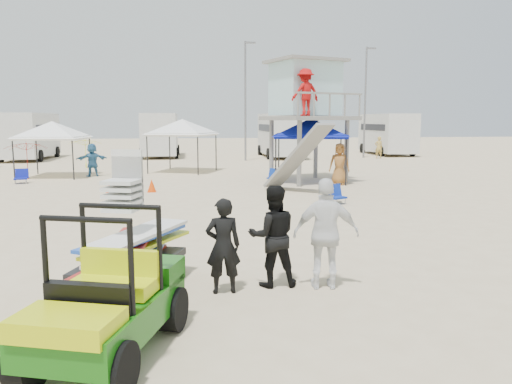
{
  "coord_description": "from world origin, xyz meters",
  "views": [
    {
      "loc": [
        -0.87,
        -7.15,
        2.79
      ],
      "look_at": [
        0.5,
        3.0,
        1.3
      ],
      "focal_mm": 35.0,
      "sensor_mm": 36.0,
      "label": 1
    }
  ],
  "objects": [
    {
      "name": "ground",
      "position": [
        0.0,
        0.0,
        0.0
      ],
      "size": [
        140.0,
        140.0,
        0.0
      ],
      "primitive_type": "plane",
      "color": "beige",
      "rests_on": "ground"
    },
    {
      "name": "utility_cart",
      "position": [
        -1.87,
        -1.38,
        0.81
      ],
      "size": [
        1.78,
        2.52,
        1.73
      ],
      "color": "#145A0E",
      "rests_on": "ground"
    },
    {
      "name": "surf_trailer",
      "position": [
        -1.87,
        0.95,
        0.83
      ],
      "size": [
        1.8,
        2.51,
        2.03
      ],
      "color": "black",
      "rests_on": "ground"
    },
    {
      "name": "man_left",
      "position": [
        -0.35,
        0.65,
        0.78
      ],
      "size": [
        0.59,
        0.4,
        1.56
      ],
      "primitive_type": "imported",
      "rotation": [
        0.0,
        0.0,
        3.19
      ],
      "color": "black",
      "rests_on": "ground"
    },
    {
      "name": "man_mid",
      "position": [
        0.5,
        0.9,
        0.86
      ],
      "size": [
        0.83,
        0.65,
        1.72
      ],
      "primitive_type": "imported",
      "rotation": [
        0.0,
        0.0,
        3.14
      ],
      "color": "black",
      "rests_on": "ground"
    },
    {
      "name": "man_right",
      "position": [
        1.35,
        0.65,
        0.92
      ],
      "size": [
        1.13,
        0.59,
        1.85
      ],
      "primitive_type": "imported",
      "rotation": [
        0.0,
        0.0,
        3.01
      ],
      "color": "white",
      "rests_on": "ground"
    },
    {
      "name": "lifeguard_tower",
      "position": [
        4.35,
        14.92,
        3.96
      ],
      "size": [
        4.22,
        4.22,
        5.31
      ],
      "color": "gray",
      "rests_on": "ground"
    },
    {
      "name": "canopy_blue",
      "position": [
        4.62,
        15.06,
        2.71
      ],
      "size": [
        3.78,
        3.78,
        3.26
      ],
      "color": "black",
      "rests_on": "ground"
    },
    {
      "name": "canopy_white_a",
      "position": [
        -7.46,
        18.46,
        2.57
      ],
      "size": [
        3.15,
        3.15,
        3.12
      ],
      "color": "black",
      "rests_on": "ground"
    },
    {
      "name": "canopy_white_c",
      "position": [
        -1.19,
        20.02,
        2.68
      ],
      "size": [
        3.86,
        3.86,
        3.23
      ],
      "color": "black",
      "rests_on": "ground"
    },
    {
      "name": "umbrella_a",
      "position": [
        -8.48,
        17.57,
        0.89
      ],
      "size": [
        2.52,
        2.55,
        1.79
      ],
      "primitive_type": "imported",
      "rotation": [
        0.0,
        0.0,
        -0.36
      ],
      "color": "red",
      "rests_on": "ground"
    },
    {
      "name": "umbrella_b",
      "position": [
        -6.78,
        22.74,
        0.86
      ],
      "size": [
        2.56,
        2.57,
        1.73
      ],
      "primitive_type": "imported",
      "rotation": [
        0.0,
        0.0,
        0.48
      ],
      "color": "#F3FE16",
      "rests_on": "ground"
    },
    {
      "name": "cone_near",
      "position": [
        -2.33,
        12.45,
        0.25
      ],
      "size": [
        0.34,
        0.34,
        0.5
      ],
      "primitive_type": "cone",
      "color": "#EE4307",
      "rests_on": "ground"
    },
    {
      "name": "cone_far",
      "position": [
        -3.8,
        11.49,
        0.25
      ],
      "size": [
        0.34,
        0.34,
        0.5
      ],
      "primitive_type": "cone",
      "color": "#FB4007",
      "rests_on": "ground"
    },
    {
      "name": "beach_chair_a",
      "position": [
        -8.25,
        15.96,
        0.31
      ],
      "size": [
        0.65,
        0.7,
        0.64
      ],
      "color": "#0E189A",
      "rests_on": "ground"
    },
    {
      "name": "beach_chair_b",
      "position": [
        3.99,
        8.89,
        0.31
      ],
      "size": [
        0.71,
        0.78,
        0.64
      ],
      "color": "#0D2996",
      "rests_on": "ground"
    },
    {
      "name": "beach_chair_c",
      "position": [
        2.89,
        14.61,
        0.31
      ],
      "size": [
        0.73,
        0.86,
        0.64
      ],
      "color": "#0D3095",
      "rests_on": "ground"
    },
    {
      "name": "rv_far_left",
      "position": [
        -12.0,
        29.99,
        1.8
      ],
      "size": [
        2.64,
        6.8,
        3.25
      ],
      "color": "silver",
      "rests_on": "ground"
    },
    {
      "name": "rv_mid_left",
      "position": [
        -3.0,
        31.49,
        1.8
      ],
      "size": [
        2.65,
        6.5,
        3.25
      ],
      "color": "silver",
      "rests_on": "ground"
    },
    {
      "name": "rv_mid_right",
      "position": [
        6.0,
        29.99,
        1.8
      ],
      "size": [
        2.64,
        7.0,
        3.25
      ],
      "color": "silver",
      "rests_on": "ground"
    },
    {
      "name": "rv_far_right",
      "position": [
        15.0,
        31.49,
        1.8
      ],
      "size": [
        2.64,
        6.6,
        3.25
      ],
      "color": "silver",
      "rests_on": "ground"
    },
    {
      "name": "light_pole_left",
      "position": [
        3.0,
        27.0,
        4.0
      ],
      "size": [
        0.14,
        0.14,
        8.0
      ],
      "primitive_type": "cylinder",
      "color": "slate",
      "rests_on": "ground"
    },
    {
      "name": "light_pole_right",
      "position": [
        12.0,
        28.5,
        4.0
      ],
      "size": [
        0.14,
        0.14,
        8.0
      ],
      "primitive_type": "cylinder",
      "color": "slate",
      "rests_on": "ground"
    },
    {
      "name": "distant_beachgoers",
      "position": [
        1.1,
        17.97,
        0.85
      ],
      "size": [
        19.58,
        14.76,
        1.8
      ],
      "color": "#A1662E",
      "rests_on": "ground"
    }
  ]
}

